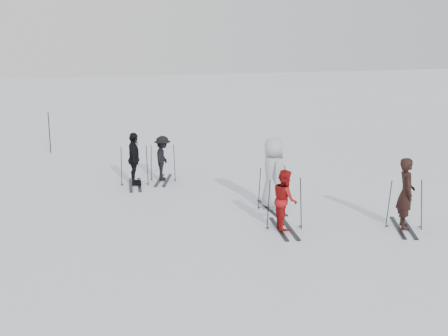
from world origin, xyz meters
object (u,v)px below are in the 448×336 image
at_px(skier_red, 285,200).
at_px(skier_uphill_left, 134,160).
at_px(skier_near_dark, 406,194).
at_px(piste_marker, 49,132).
at_px(skier_grey, 273,174).
at_px(skier_uphill_far, 163,159).

bearing_deg(skier_red, skier_uphill_left, 37.76).
height_order(skier_near_dark, skier_uphill_left, skier_near_dark).
bearing_deg(piste_marker, skier_red, -68.15).
relative_size(skier_red, piste_marker, 0.87).
xyz_separation_m(skier_red, piste_marker, (-4.88, 12.17, 0.11)).
relative_size(skier_grey, piste_marker, 1.15).
relative_size(skier_uphill_left, skier_uphill_far, 1.14).
xyz_separation_m(skier_uphill_left, skier_uphill_far, (1.02, 0.29, -0.11)).
bearing_deg(piste_marker, skier_uphill_far, -62.69).
bearing_deg(skier_red, skier_near_dark, -96.49).
bearing_deg(skier_uphill_far, piste_marker, 49.80).
height_order(skier_near_dark, skier_grey, skier_grey).
xyz_separation_m(skier_grey, skier_uphill_far, (-2.10, 4.14, -0.24)).
xyz_separation_m(skier_red, skier_uphill_left, (-2.64, 5.57, 0.10)).
height_order(skier_near_dark, piste_marker, skier_near_dark).
bearing_deg(skier_near_dark, skier_grey, 67.54).
bearing_deg(skier_near_dark, skier_uphill_far, 59.42).
bearing_deg(skier_near_dark, piste_marker, 56.69).
relative_size(skier_near_dark, skier_uphill_far, 1.19).
bearing_deg(skier_red, skier_grey, -2.89).
bearing_deg(skier_uphill_left, piste_marker, 28.87).
bearing_deg(skier_uphill_far, skier_grey, -130.63).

